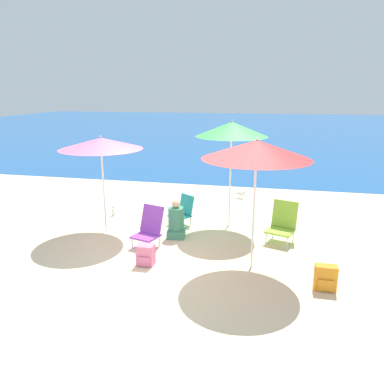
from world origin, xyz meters
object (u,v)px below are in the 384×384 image
(beach_umbrella_green, at_px, (232,129))
(beach_chair_lime, at_px, (283,222))
(beach_chair_teal, at_px, (183,210))
(backpack_pink, at_px, (146,255))
(beach_chair_purple, at_px, (149,227))
(backpack_orange, at_px, (325,278))
(water_bottle, at_px, (113,212))
(beach_umbrella_red, at_px, (257,150))
(person_seated_near, at_px, (176,222))
(beach_umbrella_pink, at_px, (101,144))
(seagull, at_px, (241,194))

(beach_umbrella_green, bearing_deg, beach_chair_lime, -30.81)
(beach_chair_teal, xyz_separation_m, backpack_pink, (-0.15, -2.16, -0.15))
(backpack_pink, bearing_deg, beach_chair_purple, 104.17)
(backpack_orange, bearing_deg, water_bottle, 150.57)
(beach_umbrella_red, distance_m, person_seated_near, 2.60)
(beach_umbrella_pink, relative_size, backpack_orange, 5.20)
(beach_chair_purple, relative_size, backpack_orange, 1.96)
(beach_umbrella_red, relative_size, backpack_orange, 5.63)
(beach_chair_lime, xyz_separation_m, person_seated_near, (-2.15, -0.24, -0.07))
(beach_umbrella_green, distance_m, beach_chair_purple, 2.70)
(water_bottle, distance_m, seagull, 3.64)
(beach_umbrella_pink, height_order, backpack_orange, beach_umbrella_pink)
(person_seated_near, height_order, seagull, person_seated_near)
(beach_umbrella_pink, height_order, person_seated_near, beach_umbrella_pink)
(beach_umbrella_red, height_order, water_bottle, beach_umbrella_red)
(beach_umbrella_pink, relative_size, seagull, 7.68)
(beach_umbrella_pink, xyz_separation_m, beach_chair_lime, (3.72, 0.25, -1.51))
(backpack_orange, distance_m, backpack_pink, 2.97)
(beach_umbrella_pink, relative_size, beach_chair_teal, 3.09)
(person_seated_near, xyz_separation_m, seagull, (1.05, 3.18, -0.18))
(beach_umbrella_green, height_order, seagull, beach_umbrella_green)
(beach_chair_teal, distance_m, seagull, 2.65)
(backpack_pink, height_order, seagull, backpack_pink)
(beach_umbrella_pink, distance_m, backpack_orange, 4.94)
(beach_umbrella_green, xyz_separation_m, seagull, (0.06, 2.25, -2.02))
(beach_chair_teal, distance_m, water_bottle, 1.84)
(beach_umbrella_red, relative_size, beach_chair_lime, 2.76)
(beach_umbrella_pink, height_order, beach_chair_lime, beach_umbrella_pink)
(water_bottle, bearing_deg, beach_chair_purple, -46.74)
(beach_umbrella_red, distance_m, beach_chair_lime, 2.18)
(backpack_orange, bearing_deg, backpack_pink, 175.55)
(beach_umbrella_pink, xyz_separation_m, backpack_orange, (4.35, -1.60, -1.71))
(beach_chair_teal, xyz_separation_m, seagull, (1.10, 2.40, -0.19))
(beach_umbrella_green, bearing_deg, water_bottle, 178.75)
(backpack_orange, relative_size, water_bottle, 1.75)
(beach_umbrella_green, relative_size, person_seated_near, 2.92)
(beach_umbrella_green, relative_size, beach_chair_lime, 2.91)
(beach_chair_purple, relative_size, beach_chair_teal, 1.16)
(beach_chair_lime, distance_m, backpack_orange, 1.97)
(beach_umbrella_green, bearing_deg, seagull, 88.46)
(person_seated_near, bearing_deg, beach_umbrella_green, 34.99)
(person_seated_near, xyz_separation_m, backpack_orange, (2.77, -1.61, -0.13))
(seagull, bearing_deg, water_bottle, -142.99)
(beach_umbrella_pink, bearing_deg, beach_umbrella_green, 20.11)
(beach_chair_purple, distance_m, beach_chair_lime, 2.67)
(beach_chair_teal, height_order, person_seated_near, person_seated_near)
(beach_umbrella_green, distance_m, water_bottle, 3.52)
(beach_umbrella_green, bearing_deg, beach_chair_purple, -133.41)
(beach_umbrella_red, relative_size, beach_chair_purple, 2.87)
(beach_umbrella_red, height_order, backpack_pink, beach_umbrella_red)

